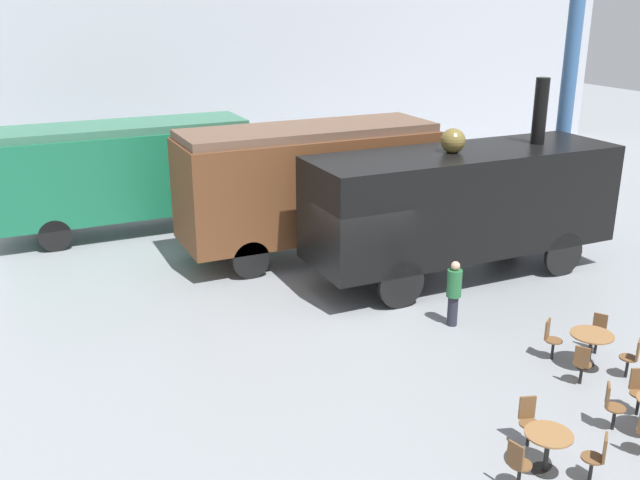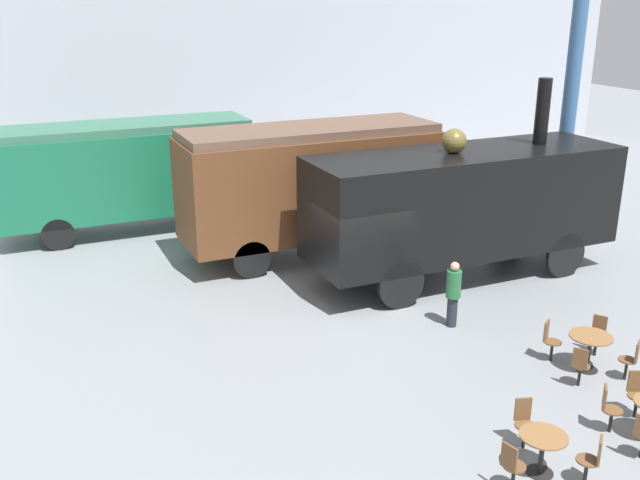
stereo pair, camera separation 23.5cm
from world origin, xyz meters
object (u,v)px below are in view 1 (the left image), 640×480
(passenger_coach_wooden, at_px, (308,181))
(cafe_table_far, at_px, (548,443))
(steam_locomotive, at_px, (463,200))
(cafe_chair_0, at_px, (633,355))
(cafe_table_near, at_px, (591,341))
(streamlined_locomotive, at_px, (146,168))
(visitor_person, at_px, (454,291))

(passenger_coach_wooden, bearing_deg, cafe_table_far, -93.77)
(steam_locomotive, xyz_separation_m, cafe_chair_0, (-0.15, -6.10, -1.62))
(cafe_table_far, relative_size, cafe_chair_0, 0.88)
(cafe_table_far, bearing_deg, cafe_table_near, 35.84)
(passenger_coach_wooden, height_order, cafe_table_near, passenger_coach_wooden)
(streamlined_locomotive, distance_m, passenger_coach_wooden, 5.81)
(streamlined_locomotive, relative_size, passenger_coach_wooden, 1.30)
(steam_locomotive, bearing_deg, passenger_coach_wooden, 131.91)
(passenger_coach_wooden, relative_size, cafe_table_near, 8.59)
(passenger_coach_wooden, xyz_separation_m, visitor_person, (1.03, -5.92, -1.36))
(passenger_coach_wooden, distance_m, cafe_table_near, 9.25)
(streamlined_locomotive, height_order, visitor_person, streamlined_locomotive)
(streamlined_locomotive, distance_m, steam_locomotive, 10.31)
(steam_locomotive, height_order, cafe_chair_0, steam_locomotive)
(passenger_coach_wooden, height_order, visitor_person, passenger_coach_wooden)
(visitor_person, bearing_deg, cafe_chair_0, -62.66)
(steam_locomotive, relative_size, cafe_chair_0, 9.79)
(streamlined_locomotive, distance_m, cafe_table_near, 14.65)
(cafe_table_near, height_order, cafe_chair_0, cafe_chair_0)
(cafe_table_near, relative_size, cafe_table_far, 1.13)
(cafe_chair_0, xyz_separation_m, visitor_person, (-1.83, 3.54, 0.34))
(visitor_person, bearing_deg, cafe_table_far, -108.88)
(cafe_table_far, distance_m, visitor_person, 5.44)
(streamlined_locomotive, bearing_deg, cafe_table_far, -78.94)
(cafe_chair_0, bearing_deg, steam_locomotive, -35.56)
(cafe_table_near, bearing_deg, passenger_coach_wooden, 105.31)
(steam_locomotive, distance_m, cafe_table_near, 5.68)
(steam_locomotive, xyz_separation_m, visitor_person, (-1.98, -2.56, -1.28))
(passenger_coach_wooden, distance_m, steam_locomotive, 4.50)
(visitor_person, bearing_deg, streamlined_locomotive, 114.80)
(cafe_chair_0, bearing_deg, cafe_table_near, -0.00)
(cafe_table_near, height_order, cafe_table_far, cafe_table_near)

